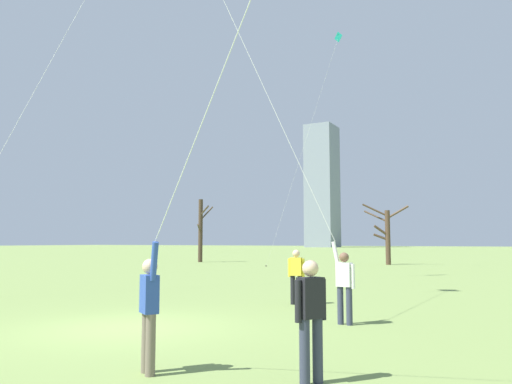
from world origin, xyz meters
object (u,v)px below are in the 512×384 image
object	(u,v)px
bystander_far_off_by_trees	(311,314)
bare_tree_leftmost	(201,229)
bystander_strolling_midfield	(296,274)
distant_kite_high_overhead_teal	(326,75)
kite_flyer_far_back_pink	(307,198)
bare_tree_rightmost	(387,233)
kite_flyer_midfield_right_white	(221,126)
kite_flyer_midfield_center_orange	(6,152)

from	to	relation	value
bystander_far_off_by_trees	bare_tree_leftmost	size ratio (longest dim) A/B	0.28
bystander_strolling_midfield	bystander_far_off_by_trees	xyz separation A→B (m)	(3.51, -7.75, 0.00)
bystander_far_off_by_trees	distant_kite_high_overhead_teal	world-z (taller)	distant_kite_high_overhead_teal
kite_flyer_far_back_pink	bare_tree_rightmost	distance (m)	30.83
kite_flyer_midfield_right_white	kite_flyer_midfield_center_orange	world-z (taller)	kite_flyer_midfield_center_orange
kite_flyer_far_back_pink	distant_kite_high_overhead_teal	distance (m)	26.76
bystander_strolling_midfield	bare_tree_rightmost	size ratio (longest dim) A/B	0.33
kite_flyer_far_back_pink	bystander_far_off_by_trees	bearing A→B (deg)	-67.72
distant_kite_high_overhead_teal	bare_tree_rightmost	world-z (taller)	distant_kite_high_overhead_teal
kite_flyer_far_back_pink	bare_tree_leftmost	world-z (taller)	kite_flyer_far_back_pink
kite_flyer_midfield_right_white	bystander_strolling_midfield	xyz separation A→B (m)	(-2.82, 8.95, -2.38)
bare_tree_rightmost	distant_kite_high_overhead_teal	bearing A→B (deg)	-108.27
bystander_strolling_midfield	kite_flyer_far_back_pink	bearing A→B (deg)	-62.42
kite_flyer_midfield_right_white	bare_tree_leftmost	world-z (taller)	kite_flyer_midfield_right_white
kite_flyer_midfield_right_white	kite_flyer_midfield_center_orange	distance (m)	14.50
kite_flyer_far_back_pink	bystander_strolling_midfield	bearing A→B (deg)	117.58
bystander_far_off_by_trees	kite_flyer_midfield_right_white	bearing A→B (deg)	-119.98
bystander_far_off_by_trees	bare_tree_rightmost	xyz separation A→B (m)	(-7.23, 35.15, 1.64)
bystander_strolling_midfield	bare_tree_leftmost	world-z (taller)	bare_tree_leftmost
kite_flyer_midfield_right_white	bare_tree_leftmost	bearing A→B (deg)	124.05
kite_flyer_far_back_pink	bystander_strolling_midfield	size ratio (longest dim) A/B	10.88
kite_flyer_far_back_pink	kite_flyer_midfield_right_white	bearing A→B (deg)	-78.03
kite_flyer_midfield_center_orange	bare_tree_rightmost	distance (m)	30.67
bystander_far_off_by_trees	bare_tree_rightmost	world-z (taller)	bare_tree_rightmost
kite_flyer_midfield_right_white	distant_kite_high_overhead_teal	distance (m)	32.26
kite_flyer_midfield_right_white	distant_kite_high_overhead_teal	xyz separation A→B (m)	(-8.93, 29.12, 10.65)
bare_tree_rightmost	bystander_strolling_midfield	bearing A→B (deg)	-82.27
kite_flyer_midfield_center_orange	bystander_strolling_midfield	distance (m)	11.14
distant_kite_high_overhead_teal	bare_tree_leftmost	world-z (taller)	distant_kite_high_overhead_teal
distant_kite_high_overhead_teal	bare_tree_leftmost	xyz separation A→B (m)	(-13.93, 4.71, -10.95)
bare_tree_rightmost	bare_tree_leftmost	bearing A→B (deg)	-171.20
distant_kite_high_overhead_teal	bystander_far_off_by_trees	bearing A→B (deg)	-70.99
kite_flyer_midfield_right_white	bystander_strolling_midfield	distance (m)	9.68
kite_flyer_midfield_center_orange	distant_kite_high_overhead_teal	bearing A→B (deg)	80.12
bare_tree_leftmost	distant_kite_high_overhead_teal	bearing A→B (deg)	-18.67
kite_flyer_midfield_right_white	bare_tree_rightmost	bearing A→B (deg)	100.20
kite_flyer_far_back_pink	bare_tree_leftmost	size ratio (longest dim) A/B	3.08
bystander_strolling_midfield	bare_tree_leftmost	xyz separation A→B (m)	(-20.04, 24.87, 2.08)
kite_flyer_midfield_right_white	kite_flyer_far_back_pink	distance (m)	6.12
bystander_far_off_by_trees	bystander_strolling_midfield	bearing A→B (deg)	114.37
kite_flyer_midfield_center_orange	bare_tree_rightmost	xyz separation A→B (m)	(6.34, 29.90, -2.47)
bare_tree_rightmost	bare_tree_leftmost	distance (m)	16.52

